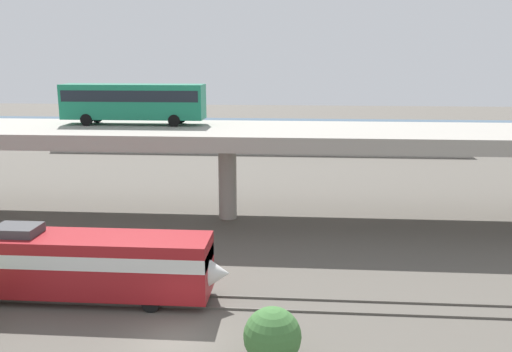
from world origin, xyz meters
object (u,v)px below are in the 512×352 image
parked_car_2 (123,135)px  parked_car_3 (287,137)px  transit_bus_on_overpass (133,100)px  parked_car_1 (167,134)px  train_locomotive (81,262)px  parked_car_0 (399,137)px

parked_car_2 → parked_car_3: 24.01m
parked_car_2 → transit_bus_on_overpass: bearing=110.2°
transit_bus_on_overpass → parked_car_2: 34.29m
transit_bus_on_overpass → parked_car_2: bearing=-69.8°
transit_bus_on_overpass → parked_car_1: transit_bus_on_overpass is taller
train_locomotive → parked_car_2: train_locomotive is taller
parked_car_0 → parked_car_3: 16.11m
train_locomotive → transit_bus_on_overpass: 19.19m
parked_car_0 → parked_car_2: size_ratio=0.98×
train_locomotive → transit_bus_on_overpass: transit_bus_on_overpass is taller
train_locomotive → parked_car_3: (10.38, 49.13, -0.05)m
transit_bus_on_overpass → parked_car_0: bearing=-130.9°
parked_car_1 → parked_car_3: (17.87, -1.19, -0.00)m
parked_car_1 → parked_car_2: size_ratio=1.11×
parked_car_0 → transit_bus_on_overpass: bearing=49.1°
train_locomotive → parked_car_2: 50.80m
parked_car_2 → train_locomotive: bearing=105.6°
train_locomotive → parked_car_3: train_locomotive is taller
parked_car_2 → parked_car_0: bearing=-177.9°
parked_car_0 → parked_car_2: bearing=2.1°
transit_bus_on_overpass → parked_car_0: (28.51, 32.87, -7.55)m
transit_bus_on_overpass → parked_car_3: bearing=-111.5°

